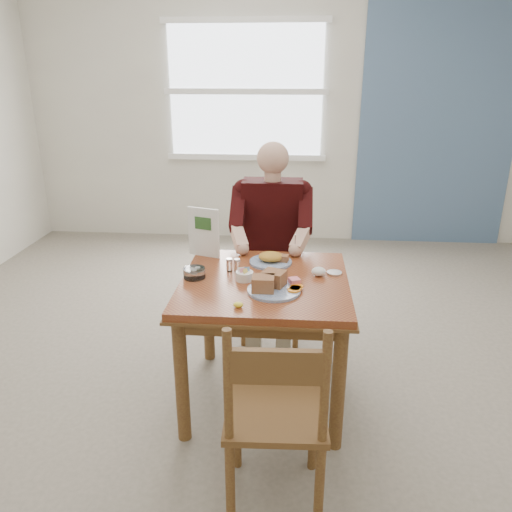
# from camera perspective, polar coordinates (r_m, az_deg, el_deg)

# --- Properties ---
(floor) EXTENTS (6.00, 6.00, 0.00)m
(floor) POSITION_cam_1_polar(r_m,az_deg,el_deg) (3.07, 0.91, -15.66)
(floor) COLOR #655F52
(floor) RESTS_ON ground
(wall_back) EXTENTS (5.50, 0.00, 5.50)m
(wall_back) POSITION_cam_1_polar(r_m,az_deg,el_deg) (5.49, 3.18, 16.18)
(wall_back) COLOR beige
(wall_back) RESTS_ON ground
(accent_panel) EXTENTS (1.60, 0.02, 2.80)m
(accent_panel) POSITION_cam_1_polar(r_m,az_deg,el_deg) (5.66, 20.20, 15.14)
(accent_panel) COLOR #4A678A
(accent_panel) RESTS_ON ground
(lemon_wedge) EXTENTS (0.05, 0.03, 0.03)m
(lemon_wedge) POSITION_cam_1_polar(r_m,az_deg,el_deg) (2.39, -2.05, -5.58)
(lemon_wedge) COLOR #FFF335
(lemon_wedge) RESTS_ON table
(napkin) EXTENTS (0.09, 0.07, 0.05)m
(napkin) POSITION_cam_1_polar(r_m,az_deg,el_deg) (2.76, 7.17, -1.77)
(napkin) COLOR white
(napkin) RESTS_ON table
(metal_dish) EXTENTS (0.10, 0.10, 0.01)m
(metal_dish) POSITION_cam_1_polar(r_m,az_deg,el_deg) (2.81, 8.93, -1.92)
(metal_dish) COLOR silver
(metal_dish) RESTS_ON table
(window) EXTENTS (1.72, 0.04, 1.42)m
(window) POSITION_cam_1_polar(r_m,az_deg,el_deg) (5.48, -1.20, 18.29)
(window) COLOR white
(window) RESTS_ON wall_back
(table) EXTENTS (0.92, 0.92, 0.75)m
(table) POSITION_cam_1_polar(r_m,az_deg,el_deg) (2.75, 0.98, -4.84)
(table) COLOR brown
(table) RESTS_ON ground
(chair_far) EXTENTS (0.42, 0.42, 0.95)m
(chair_far) POSITION_cam_1_polar(r_m,az_deg,el_deg) (3.54, 1.82, -1.66)
(chair_far) COLOR brown
(chair_far) RESTS_ON ground
(chair_near) EXTENTS (0.44, 0.44, 0.95)m
(chair_near) POSITION_cam_1_polar(r_m,az_deg,el_deg) (2.16, 2.25, -17.76)
(chair_near) COLOR brown
(chair_near) RESTS_ON ground
(diner) EXTENTS (0.53, 0.56, 1.39)m
(diner) POSITION_cam_1_polar(r_m,az_deg,el_deg) (3.34, 1.80, 3.04)
(diner) COLOR tan
(diner) RESTS_ON chair_far
(near_plate) EXTENTS (0.31, 0.31, 0.09)m
(near_plate) POSITION_cam_1_polar(r_m,az_deg,el_deg) (2.55, 1.88, -3.30)
(near_plate) COLOR white
(near_plate) RESTS_ON table
(far_plate) EXTENTS (0.29, 0.29, 0.07)m
(far_plate) POSITION_cam_1_polar(r_m,az_deg,el_deg) (2.92, 1.80, -0.35)
(far_plate) COLOR white
(far_plate) RESTS_ON table
(caddy) EXTENTS (0.12, 0.12, 0.07)m
(caddy) POSITION_cam_1_polar(r_m,az_deg,el_deg) (2.68, -1.33, -2.27)
(caddy) COLOR white
(caddy) RESTS_ON table
(shakers) EXTENTS (0.08, 0.04, 0.08)m
(shakers) POSITION_cam_1_polar(r_m,az_deg,el_deg) (2.79, -2.62, -1.03)
(shakers) COLOR white
(shakers) RESTS_ON table
(creamer) EXTENTS (0.14, 0.14, 0.06)m
(creamer) POSITION_cam_1_polar(r_m,az_deg,el_deg) (2.73, -7.07, -1.91)
(creamer) COLOR white
(creamer) RESTS_ON table
(menu) EXTENTS (0.20, 0.08, 0.30)m
(menu) POSITION_cam_1_polar(r_m,az_deg,el_deg) (3.01, -6.01, 2.74)
(menu) COLOR white
(menu) RESTS_ON table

